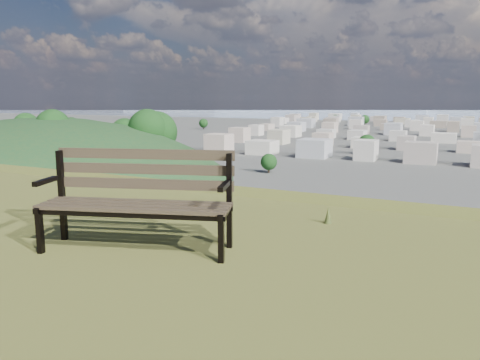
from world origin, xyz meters
The scene contains 6 objects.
park_bench centered at (1.14, 1.70, 25.48)m, with size 1.69×0.99×0.85m.
green_wooded_hill centered at (-125.86, 111.60, 0.11)m, with size 153.41×122.73×76.70m.
city_blocks centered at (0.00, 394.44, 3.50)m, with size 395.00×361.00×7.00m.
city_trees centered at (-26.39, 319.00, 4.83)m, with size 406.52×387.20×9.98m.
bay_water centered at (0.00, 900.00, 0.00)m, with size 2400.00×700.00×0.12m, color #9AABC4.
far_hills centered at (-60.92, 1402.93, 25.47)m, with size 2050.00×340.00×60.00m.
Camera 1 is at (3.67, -1.44, 26.29)m, focal length 35.00 mm.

